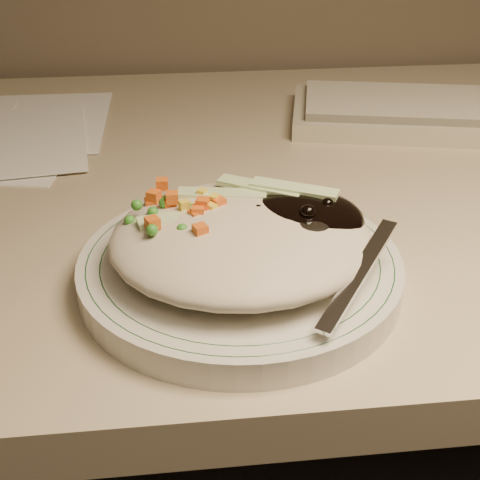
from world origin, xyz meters
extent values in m
cube|color=tan|center=(0.00, 1.38, 0.72)|extent=(1.40, 0.70, 0.04)
cylinder|color=silver|center=(-0.06, 1.17, 0.75)|extent=(0.24, 0.24, 0.02)
torus|color=#144723|center=(-0.06, 1.17, 0.76)|extent=(0.23, 0.23, 0.00)
torus|color=#144723|center=(-0.06, 1.17, 0.76)|extent=(0.21, 0.21, 0.00)
ellipsoid|color=#B5AA92|center=(-0.06, 1.17, 0.78)|extent=(0.19, 0.18, 0.04)
ellipsoid|color=black|center=(-0.02, 1.18, 0.79)|extent=(0.10, 0.09, 0.03)
ellipsoid|color=orange|center=(-0.11, 1.19, 0.78)|extent=(0.08, 0.08, 0.02)
sphere|color=black|center=(-0.05, 1.18, 0.79)|extent=(0.01, 0.01, 0.01)
sphere|color=black|center=(-0.02, 1.19, 0.79)|extent=(0.01, 0.01, 0.01)
sphere|color=black|center=(0.00, 1.18, 0.80)|extent=(0.01, 0.01, 0.01)
sphere|color=black|center=(0.00, 1.19, 0.79)|extent=(0.01, 0.01, 0.01)
sphere|color=black|center=(-0.01, 1.16, 0.80)|extent=(0.01, 0.01, 0.01)
sphere|color=black|center=(-0.02, 1.18, 0.79)|extent=(0.01, 0.01, 0.01)
sphere|color=black|center=(-0.01, 1.19, 0.79)|extent=(0.01, 0.01, 0.01)
cube|color=orange|center=(-0.11, 1.19, 0.80)|extent=(0.01, 0.01, 0.01)
cube|color=orange|center=(-0.10, 1.17, 0.79)|extent=(0.01, 0.01, 0.01)
cube|color=orange|center=(-0.12, 1.21, 0.80)|extent=(0.01, 0.01, 0.01)
cube|color=orange|center=(-0.09, 1.18, 0.80)|extent=(0.01, 0.01, 0.01)
cube|color=orange|center=(-0.09, 1.18, 0.80)|extent=(0.01, 0.01, 0.01)
cube|color=orange|center=(-0.13, 1.21, 0.79)|extent=(0.01, 0.01, 0.01)
cube|color=orange|center=(-0.11, 1.20, 0.80)|extent=(0.01, 0.01, 0.01)
cube|color=orange|center=(-0.09, 1.18, 0.80)|extent=(0.01, 0.01, 0.01)
cube|color=orange|center=(-0.08, 1.19, 0.80)|extent=(0.01, 0.01, 0.01)
cube|color=orange|center=(-0.12, 1.22, 0.80)|extent=(0.01, 0.01, 0.01)
cube|color=orange|center=(-0.13, 1.16, 0.80)|extent=(0.01, 0.01, 0.01)
cube|color=orange|center=(-0.09, 1.15, 0.80)|extent=(0.01, 0.01, 0.01)
cube|color=orange|center=(-0.13, 1.17, 0.79)|extent=(0.01, 0.01, 0.01)
cube|color=orange|center=(-0.13, 1.21, 0.79)|extent=(0.01, 0.01, 0.01)
sphere|color=#388C28|center=(-0.09, 1.19, 0.80)|extent=(0.01, 0.01, 0.01)
sphere|color=#388C28|center=(-0.13, 1.15, 0.80)|extent=(0.01, 0.01, 0.01)
sphere|color=#388C28|center=(-0.13, 1.19, 0.80)|extent=(0.01, 0.01, 0.01)
sphere|color=#388C28|center=(-0.14, 1.19, 0.80)|extent=(0.01, 0.01, 0.01)
sphere|color=#388C28|center=(-0.10, 1.19, 0.79)|extent=(0.01, 0.01, 0.01)
sphere|color=#388C28|center=(-0.09, 1.16, 0.79)|extent=(0.01, 0.01, 0.01)
sphere|color=#388C28|center=(-0.11, 1.18, 0.79)|extent=(0.01, 0.01, 0.01)
sphere|color=#388C28|center=(-0.11, 1.16, 0.79)|extent=(0.01, 0.01, 0.01)
sphere|color=#388C28|center=(-0.14, 1.18, 0.79)|extent=(0.01, 0.01, 0.01)
sphere|color=#388C28|center=(-0.11, 1.20, 0.80)|extent=(0.01, 0.01, 0.01)
sphere|color=#388C28|center=(-0.12, 1.19, 0.80)|extent=(0.01, 0.01, 0.01)
sphere|color=#388C28|center=(-0.12, 1.17, 0.79)|extent=(0.01, 0.01, 0.01)
sphere|color=#388C28|center=(-0.10, 1.16, 0.80)|extent=(0.01, 0.01, 0.01)
sphere|color=#388C28|center=(-0.07, 1.21, 0.79)|extent=(0.01, 0.01, 0.01)
cube|color=yellow|center=(-0.10, 1.19, 0.79)|extent=(0.01, 0.01, 0.01)
cube|color=yellow|center=(-0.08, 1.18, 0.80)|extent=(0.01, 0.01, 0.01)
cube|color=yellow|center=(-0.11, 1.20, 0.79)|extent=(0.01, 0.01, 0.01)
cube|color=yellow|center=(-0.10, 1.18, 0.80)|extent=(0.01, 0.01, 0.01)
cube|color=yellow|center=(-0.11, 1.18, 0.79)|extent=(0.01, 0.01, 0.01)
cube|color=yellow|center=(-0.08, 1.19, 0.80)|extent=(0.01, 0.01, 0.01)
cube|color=yellow|center=(-0.09, 1.21, 0.80)|extent=(0.01, 0.01, 0.01)
cube|color=yellow|center=(-0.10, 1.18, 0.79)|extent=(0.01, 0.01, 0.01)
cube|color=#B2D18C|center=(-0.07, 1.21, 0.80)|extent=(0.07, 0.03, 0.00)
cube|color=#B2D18C|center=(-0.04, 1.21, 0.80)|extent=(0.07, 0.05, 0.00)
cube|color=#B2D18C|center=(-0.10, 1.18, 0.80)|extent=(0.07, 0.03, 0.00)
cube|color=#B2D18C|center=(-0.02, 1.20, 0.80)|extent=(0.07, 0.04, 0.00)
cube|color=#B2D18C|center=(-0.06, 1.16, 0.79)|extent=(0.07, 0.03, 0.00)
ellipsoid|color=silver|center=(-0.01, 1.16, 0.79)|extent=(0.06, 0.06, 0.01)
cube|color=silver|center=(0.01, 1.11, 0.78)|extent=(0.08, 0.10, 0.03)
cube|color=#ADA78E|center=(0.25, 1.47, 0.75)|extent=(0.45, 0.24, 0.02)
cube|color=beige|center=(0.25, 1.47, 0.77)|extent=(0.41, 0.21, 0.01)
camera|label=1|loc=(-0.11, 0.75, 1.03)|focal=50.00mm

